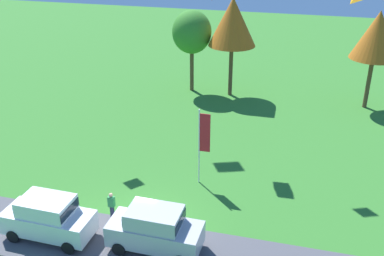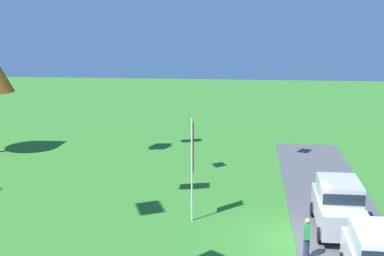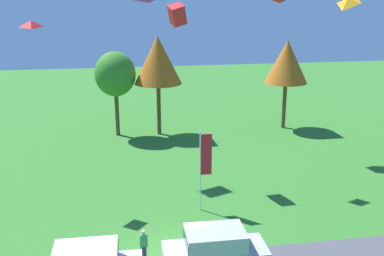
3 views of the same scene
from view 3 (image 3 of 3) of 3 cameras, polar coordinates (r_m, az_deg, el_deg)
The scene contains 10 objects.
ground_plane at distance 22.70m, azimuth -1.95°, elevation -15.94°, with size 120.00×120.00×0.00m, color #337528.
car_suv_far_end at distance 20.61m, azimuth 2.94°, elevation -15.39°, with size 4.62×2.09×2.28m.
person_beside_suv at distance 21.89m, azimuth -6.14°, elevation -14.68°, with size 0.36×0.24×1.71m.
tree_far_left at distance 39.90m, azimuth -9.73°, elevation 6.72°, with size 3.56×3.56×7.52m.
tree_left_of_center at distance 39.61m, azimuth -4.36°, elevation 8.56°, with size 4.18×4.18×8.83m.
tree_right_of_center at distance 42.45m, azimuth 11.95°, elevation 8.21°, with size 3.92×3.92×8.27m.
flag_banner at distance 25.77m, azimuth 1.56°, elevation -4.09°, with size 0.71×0.08×4.91m.
kite_diamond_topmost at distance 28.00m, azimuth -19.75°, elevation 12.34°, with size 1.02×1.02×0.38m, color red.
kite_box_low_drifter at distance 29.80m, azimuth -1.90°, elevation 14.19°, with size 0.88×0.88×1.23m, color red.
kite_diamond_mid_center at distance 25.88m, azimuth 19.13°, elevation 14.97°, with size 1.01×1.02×0.29m, color orange.
Camera 3 is at (-2.46, -18.98, 12.21)m, focal length 42.00 mm.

